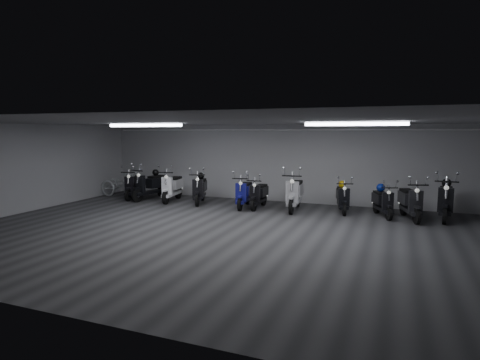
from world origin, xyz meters
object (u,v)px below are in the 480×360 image
at_px(scooter_6, 295,188).
at_px(helmet_3, 342,184).
at_px(scooter_5, 259,190).
at_px(scooter_7, 343,193).
at_px(bicycle, 121,182).
at_px(helmet_1, 201,176).
at_px(scooter_2, 172,182).
at_px(scooter_9, 411,197).
at_px(helmet_0, 447,183).
at_px(helmet_2, 381,188).
at_px(scooter_1, 150,181).
at_px(scooter_4, 244,189).
at_px(scooter_8, 383,197).
at_px(scooter_10, 446,195).
at_px(scooter_0, 134,181).
at_px(helmet_4, 156,172).
at_px(scooter_3, 200,185).

bearing_deg(scooter_6, helmet_3, 13.36).
relative_size(scooter_5, scooter_6, 0.82).
relative_size(scooter_7, bicycle, 0.88).
height_order(bicycle, helmet_1, bicycle).
bearing_deg(scooter_2, scooter_9, -10.45).
distance_m(bicycle, helmet_0, 11.43).
relative_size(scooter_2, scooter_9, 1.03).
bearing_deg(scooter_9, scooter_6, 162.87).
bearing_deg(helmet_2, scooter_6, -174.96).
bearing_deg(helmet_1, scooter_1, -173.37).
bearing_deg(scooter_4, helmet_0, -1.63).
bearing_deg(scooter_8, scooter_5, 160.09).
xyz_separation_m(scooter_9, helmet_3, (-2.02, 0.58, 0.19)).
bearing_deg(scooter_10, scooter_0, -172.93).
relative_size(scooter_5, helmet_4, 6.68).
bearing_deg(scooter_0, helmet_0, -10.27).
distance_m(scooter_2, helmet_4, 0.95).
distance_m(scooter_3, scooter_4, 1.76).
relative_size(scooter_5, scooter_8, 1.04).
bearing_deg(scooter_6, scooter_10, -1.74).
bearing_deg(scooter_5, helmet_1, 170.76).
bearing_deg(scooter_8, helmet_0, -5.13).
height_order(scooter_1, scooter_4, scooter_1).
bearing_deg(helmet_2, helmet_1, 179.73).
xyz_separation_m(scooter_2, helmet_4, (-0.86, 0.25, 0.31)).
bearing_deg(helmet_4, scooter_8, -1.84).
bearing_deg(scooter_4, scooter_7, -0.78).
xyz_separation_m(scooter_5, bicycle, (-5.77, 0.20, -0.01)).
relative_size(helmet_1, helmet_2, 0.99).
bearing_deg(helmet_1, helmet_3, 2.52).
bearing_deg(bicycle, scooter_10, -88.36).
height_order(scooter_8, scooter_9, scooter_9).
bearing_deg(helmet_0, helmet_4, -178.60).
relative_size(scooter_0, scooter_1, 0.92).
height_order(scooter_6, bicycle, scooter_6).
height_order(scooter_2, scooter_6, scooter_6).
bearing_deg(scooter_0, scooter_10, -11.73).
bearing_deg(helmet_0, scooter_9, -147.41).
bearing_deg(helmet_3, helmet_4, -178.42).
bearing_deg(scooter_4, helmet_3, 3.29).
xyz_separation_m(scooter_7, helmet_1, (-5.02, 0.00, 0.35)).
height_order(scooter_3, helmet_3, scooter_3).
bearing_deg(helmet_1, scooter_6, -4.20).
relative_size(scooter_5, helmet_0, 6.18).
distance_m(scooter_5, bicycle, 5.78).
height_order(scooter_8, bicycle, bicycle).
bearing_deg(helmet_4, helmet_1, -0.82).
xyz_separation_m(scooter_8, bicycle, (-9.67, 0.11, 0.01)).
xyz_separation_m(scooter_5, scooter_7, (2.69, 0.33, -0.00)).
distance_m(scooter_8, scooter_9, 0.77).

